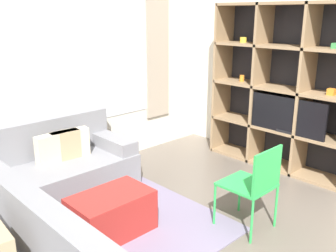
{
  "coord_description": "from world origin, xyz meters",
  "views": [
    {
      "loc": [
        -2.37,
        -1.18,
        2.05
      ],
      "look_at": [
        0.36,
        1.68,
        0.85
      ],
      "focal_mm": 40.0,
      "sensor_mm": 36.0,
      "label": 1
    }
  ],
  "objects": [
    {
      "name": "shelving_unit",
      "position": [
        2.11,
        1.3,
        1.08
      ],
      "size": [
        0.44,
        2.02,
        2.18
      ],
      "color": "#232328",
      "rests_on": "ground_plane"
    },
    {
      "name": "ottoman",
      "position": [
        -0.58,
        1.49,
        0.21
      ],
      "size": [
        0.76,
        0.48,
        0.41
      ],
      "color": "#A82823",
      "rests_on": "ground_plane"
    },
    {
      "name": "couch_main",
      "position": [
        -0.66,
        2.63,
        0.31
      ],
      "size": [
        1.98,
        0.87,
        0.85
      ],
      "color": "gray",
      "rests_on": "ground_plane"
    },
    {
      "name": "area_rug",
      "position": [
        -1.04,
        1.56,
        0.01
      ],
      "size": [
        2.98,
        1.93,
        0.01
      ],
      "primitive_type": "cube",
      "color": "slate",
      "rests_on": "ground_plane"
    },
    {
      "name": "folding_chair",
      "position": [
        0.46,
        0.6,
        0.52
      ],
      "size": [
        0.44,
        0.46,
        0.86
      ],
      "rotation": [
        0.0,
        0.0,
        3.14
      ],
      "color": "green",
      "rests_on": "ground_plane"
    },
    {
      "name": "wall_right",
      "position": [
        2.33,
        1.53,
        1.35
      ],
      "size": [
        0.07,
        4.26,
        2.7
      ],
      "primitive_type": "cube",
      "color": "silver",
      "rests_on": "ground_plane"
    },
    {
      "name": "wall_back",
      "position": [
        0.0,
        3.09,
        1.36
      ],
      "size": [
        5.79,
        0.11,
        2.7
      ],
      "color": "silver",
      "rests_on": "ground_plane"
    }
  ]
}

